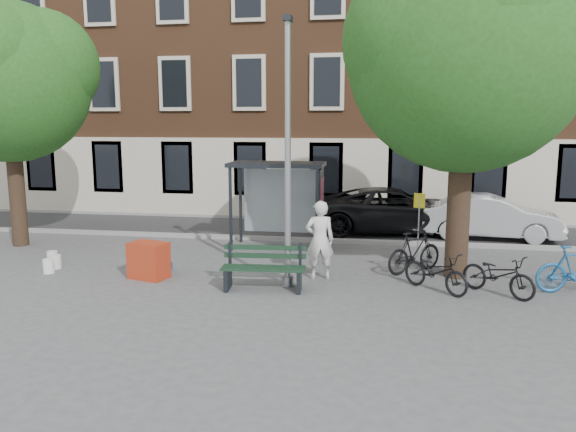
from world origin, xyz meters
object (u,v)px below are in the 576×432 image
(notice_sign, at_px, (419,212))
(bike_a, at_px, (436,271))
(painter, at_px, (320,240))
(bus_shelter, at_px, (290,185))
(bike_c, at_px, (498,275))
(red_stand, at_px, (149,260))
(lamppost, at_px, (288,168))
(bench, at_px, (264,270))
(car_silver, at_px, (491,217))
(bike_d, at_px, (414,252))
(car_dark, at_px, (394,210))

(notice_sign, bearing_deg, bike_a, -63.69)
(painter, xyz_separation_m, notice_sign, (2.53, 2.67, 0.35))
(bus_shelter, height_order, bike_a, bus_shelter)
(bike_c, distance_m, notice_sign, 3.80)
(bike_c, bearing_deg, red_stand, 130.93)
(lamppost, relative_size, bench, 3.11)
(bike_c, height_order, notice_sign, notice_sign)
(bike_c, relative_size, car_silver, 0.40)
(car_silver, height_order, notice_sign, notice_sign)
(lamppost, distance_m, bike_d, 4.12)
(red_stand, xyz_separation_m, notice_sign, (6.69, 3.36, 0.87))
(bike_d, height_order, car_silver, car_silver)
(painter, relative_size, bike_a, 1.11)
(lamppost, xyz_separation_m, bench, (-0.50, -0.35, -2.33))
(lamppost, relative_size, bike_c, 3.46)
(car_dark, bearing_deg, bench, 151.31)
(bike_d, xyz_separation_m, car_silver, (2.73, 4.76, 0.19))
(car_silver, bearing_deg, red_stand, 129.95)
(bench, relative_size, car_dark, 0.35)
(bike_d, distance_m, car_dark, 5.37)
(painter, distance_m, bench, 1.71)
(bike_d, bearing_deg, car_dark, -37.08)
(painter, relative_size, red_stand, 2.16)
(bench, distance_m, red_stand, 3.03)
(bike_a, height_order, bike_c, bike_c)
(red_stand, bearing_deg, bike_c, 0.02)
(bike_c, bearing_deg, car_dark, 58.07)
(notice_sign, bearing_deg, bus_shelter, -166.80)
(lamppost, distance_m, red_stand, 4.21)
(bike_a, xyz_separation_m, bike_c, (1.35, -0.07, 0.00))
(red_stand, bearing_deg, car_silver, 34.64)
(bike_a, height_order, red_stand, bike_a)
(bench, xyz_separation_m, red_stand, (-3.00, 0.45, -0.01))
(painter, xyz_separation_m, bike_c, (4.08, -0.69, -0.51))
(bus_shelter, xyz_separation_m, bike_a, (4.00, -3.93, -1.46))
(bike_a, bearing_deg, painter, 120.03)
(red_stand, bearing_deg, car_dark, 48.79)
(car_silver, bearing_deg, lamppost, 143.81)
(painter, xyz_separation_m, bike_d, (2.34, 0.92, -0.43))
(bike_c, xyz_separation_m, red_stand, (-8.24, -0.00, -0.01))
(painter, bearing_deg, red_stand, -2.80)
(bench, height_order, bike_c, bench)
(painter, xyz_separation_m, red_stand, (-4.16, -0.69, -0.52))
(bike_c, distance_m, bike_d, 2.37)
(bike_a, height_order, car_silver, car_silver)
(lamppost, height_order, notice_sign, lamppost)
(red_stand, bearing_deg, bench, -8.60)
(bench, bearing_deg, bike_c, 0.69)
(lamppost, height_order, bike_c, lamppost)
(bench, bearing_deg, notice_sign, 41.63)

